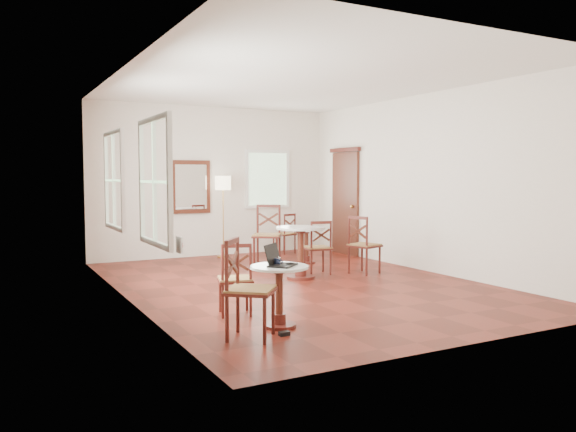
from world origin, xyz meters
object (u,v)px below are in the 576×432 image
Objects in this scene: power_adapter at (284,334)px; cafe_table_back at (306,242)px; floor_lamp at (223,188)px; navy_mug at (277,262)px; cafe_table_near at (279,289)px; chair_near_a at (235,279)px; chair_near_b at (248,289)px; water_glass at (279,262)px; chair_mid_a at (318,247)px; chair_back_a at (285,234)px; mouse at (290,264)px; chair_back_b at (267,235)px; chair_mid_b at (363,245)px; laptop at (278,260)px; cafe_table_mid at (301,247)px.

cafe_table_back is at bearing 57.46° from power_adapter.
floor_lamp reaches higher than navy_mug.
floor_lamp is 5.91m from power_adapter.
chair_near_a reaches higher than cafe_table_near.
water_glass is (0.46, 0.22, 0.21)m from chair_near_b.
chair_mid_a is 1.06× the size of chair_back_a.
mouse is 0.91× the size of power_adapter.
chair_near_b reaches higher than water_glass.
chair_near_a is at bearing 23.79° from chair_near_b.
navy_mug is 0.02m from water_glass.
chair_mid_a is 3.35m from mouse.
chair_back_b is 4.76m from power_adapter.
cafe_table_near is 0.52m from power_adapter.
power_adapter is (-0.09, -0.32, -0.68)m from navy_mug.
chair_mid_b is at bearing -12.40° from chair_near_b.
laptop is at bearing -123.68° from cafe_table_back.
power_adapter is (-0.10, -0.31, -0.69)m from water_glass.
chair_near_a reaches higher than cafe_table_back.
mouse reaches higher than power_adapter.
chair_near_a is at bearing 106.13° from cafe_table_near.
navy_mug is (-2.79, -5.13, 0.28)m from chair_back_a.
chair_near_b is at bearing -153.96° from cafe_table_near.
water_glass is at bearing 121.11° from chair_near_a.
floor_lamp is 5.46m from navy_mug.
floor_lamp is 5.46m from water_glass.
laptop is (-2.78, -5.12, 0.30)m from chair_back_a.
cafe_table_mid is 1.29× the size of cafe_table_back.
navy_mug is 0.76m from power_adapter.
chair_near_a is (-2.71, -3.06, 0.03)m from cafe_table_back.
cafe_table_mid is 2.93m from water_glass.
cafe_table_near is 4.39m from chair_back_b.
laptop reaches higher than cafe_table_back.
chair_mid_a is 2.58m from chair_back_a.
chair_mid_a is at bearing 51.87° from cafe_table_near.
floor_lamp is at bearing 20.01° from chair_near_b.
navy_mug is at bearing -178.30° from cafe_table_near.
mouse is at bearing -78.69° from chair_back_b.
chair_near_b is at bearing -126.60° from cafe_table_back.
chair_back_a is at bearing 21.00° from laptop.
chair_near_b is 1.12× the size of chair_mid_a.
chair_mid_b is 3.93m from power_adapter.
chair_mid_b is 10.26× the size of water_glass.
cafe_table_mid is 0.85× the size of chair_mid_b.
laptop is at bearing 61.73° from chair_mid_a.
chair_near_a reaches higher than cafe_table_mid.
cafe_table_near is 0.81× the size of cafe_table_mid.
chair_back_b is 10.04× the size of power_adapter.
cafe_table_near is at bearing -123.85° from cafe_table_mid.
chair_near_a reaches higher than mouse.
chair_mid_b is at bearing 70.91° from chair_back_a.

